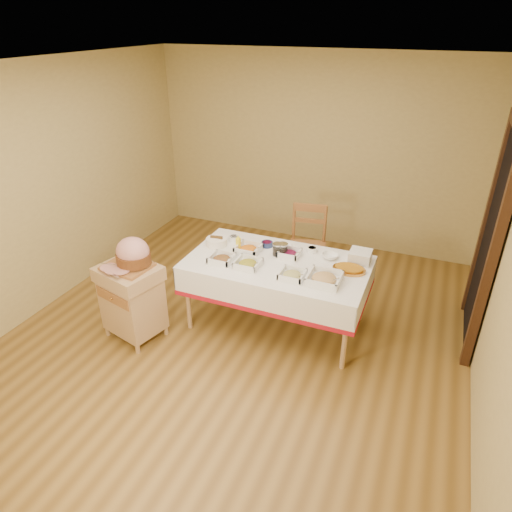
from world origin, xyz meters
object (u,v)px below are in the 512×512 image
Objects in this scene: plate_stack at (360,256)px; preserve_jar_right at (283,250)px; dining_table at (277,275)px; butcher_cart at (132,298)px; bread_basket at (217,242)px; ham_on_board at (132,255)px; dining_chair at (307,245)px; mustard_bottle at (238,244)px; brass_platter at (349,269)px; preserve_jar_left at (277,250)px.

preserve_jar_right is at bearing -167.22° from plate_stack.
plate_stack is (0.76, 0.17, -0.00)m from preserve_jar_right.
butcher_cart reaches higher than dining_table.
plate_stack reaches higher than bread_basket.
dining_chair is at bearing 53.26° from ham_on_board.
dining_table is 0.53m from mustard_bottle.
plate_stack is at bearing 12.78° from preserve_jar_right.
dining_chair is 4.62× the size of plate_stack.
brass_platter is (-0.06, -0.23, -0.04)m from plate_stack.
dining_table is 1.45m from ham_on_board.
dining_chair is (1.30, 1.71, 0.05)m from butcher_cart.
preserve_jar_right reaches higher than plate_stack.
mustard_bottle is 0.53× the size of brass_platter.
mustard_bottle is at bearing -4.32° from bread_basket.
bread_basket is (-0.68, -0.03, -0.02)m from preserve_jar_left.
butcher_cart is 0.82× the size of dining_chair.
mustard_bottle is at bearing 45.87° from ham_on_board.
brass_platter is at bearing 7.31° from dining_table.
bread_basket reaches higher than dining_table.
brass_platter is at bearing 22.75° from butcher_cart.
preserve_jar_left is at bearing 7.39° from mustard_bottle.
dining_chair reaches higher than bread_basket.
dining_chair is 1.08m from mustard_bottle.
butcher_cart is at bearing -157.25° from brass_platter.
ham_on_board is (-1.22, -0.70, 0.33)m from dining_table.
preserve_jar_right is (0.00, 0.15, 0.22)m from dining_table.
plate_stack reaches higher than brass_platter.
butcher_cart is 1.21m from mustard_bottle.
ham_on_board reaches higher than dining_table.
preserve_jar_right is at bearing 89.31° from dining_table.
ham_on_board reaches higher than preserve_jar_left.
ham_on_board is at bearing -152.76° from plate_stack.
preserve_jar_left is 0.68m from bread_basket.
preserve_jar_right is at bearing 175.22° from brass_platter.
dining_chair is 5.67× the size of mustard_bottle.
preserve_jar_right is 0.47m from mustard_bottle.
preserve_jar_left is at bearing 35.50° from butcher_cart.
dining_chair is 4.29× the size of bread_basket.
preserve_jar_left is (1.17, 0.83, -0.11)m from ham_on_board.
dining_table is at bearing -90.69° from preserve_jar_right.
preserve_jar_left is 0.05m from preserve_jar_right.
brass_platter is at bearing 0.56° from mustard_bottle.
mustard_bottle reaches higher than preserve_jar_left.
dining_chair is 2.13m from ham_on_board.
mustard_bottle is 0.81× the size of plate_stack.
preserve_jar_left reaches higher than bread_basket.
dining_table is 1.87× the size of dining_chair.
mustard_bottle reaches higher than dining_table.
mustard_bottle reaches higher than brass_platter.
dining_table is 13.50× the size of preserve_jar_right.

